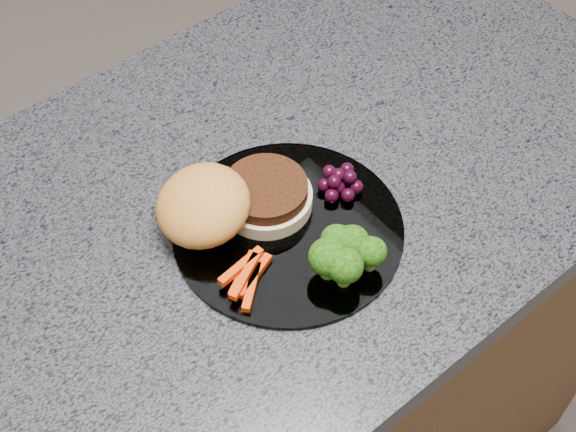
% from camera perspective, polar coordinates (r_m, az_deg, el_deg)
% --- Properties ---
extents(island_cabinet, '(1.20, 0.60, 0.86)m').
position_cam_1_polar(island_cabinet, '(1.32, -3.41, -12.76)').
color(island_cabinet, '#51331B').
rests_on(island_cabinet, ground).
extents(countertop, '(1.20, 0.60, 0.04)m').
position_cam_1_polar(countertop, '(0.93, -4.69, -0.66)').
color(countertop, '#474851').
rests_on(countertop, island_cabinet).
extents(plate, '(0.26, 0.26, 0.01)m').
position_cam_1_polar(plate, '(0.90, 0.00, -0.91)').
color(plate, white).
rests_on(plate, countertop).
extents(burger, '(0.18, 0.13, 0.06)m').
position_cam_1_polar(burger, '(0.89, -4.42, 0.84)').
color(burger, beige).
rests_on(burger, plate).
extents(carrot_sticks, '(0.07, 0.06, 0.02)m').
position_cam_1_polar(carrot_sticks, '(0.85, -2.94, -4.26)').
color(carrot_sticks, '#ED3903').
rests_on(carrot_sticks, plate).
extents(broccoli, '(0.08, 0.07, 0.05)m').
position_cam_1_polar(broccoli, '(0.84, 4.00, -2.64)').
color(broccoli, olive).
rests_on(broccoli, plate).
extents(grape_bunch, '(0.06, 0.05, 0.03)m').
position_cam_1_polar(grape_bunch, '(0.92, 3.72, 2.45)').
color(grape_bunch, black).
rests_on(grape_bunch, plate).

